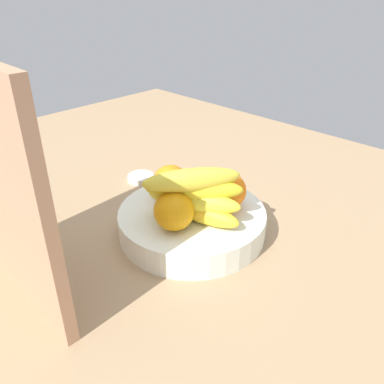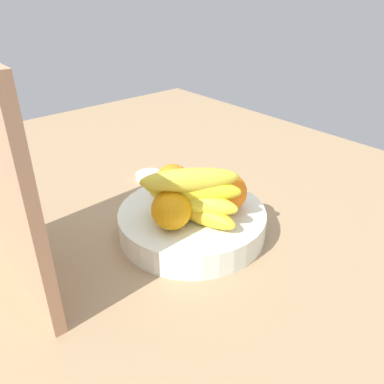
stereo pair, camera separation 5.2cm
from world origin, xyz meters
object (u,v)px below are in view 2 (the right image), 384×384
object	(u,v)px
orange_center	(228,192)
banana_bunch	(193,195)
fruit_bowl	(192,222)
jar_lid	(149,176)
orange_front_right	(172,210)
orange_front_left	(173,182)
cutting_board	(0,184)

from	to	relation	value
orange_center	banana_bunch	distance (cm)	8.04
fruit_bowl	jar_lid	bearing A→B (deg)	-16.48
fruit_bowl	orange_front_right	size ratio (longest dim) A/B	3.95
fruit_bowl	jar_lid	size ratio (longest dim) A/B	4.38
orange_front_left	banana_bunch	bearing A→B (deg)	163.99
banana_bunch	jar_lid	world-z (taller)	banana_bunch
fruit_bowl	banana_bunch	world-z (taller)	banana_bunch
orange_front_left	orange_front_right	bearing A→B (deg)	140.45
jar_lid	orange_front_right	bearing A→B (deg)	152.87
orange_front_right	orange_front_left	bearing A→B (deg)	-39.55
fruit_bowl	orange_front_right	xyz separation A→B (cm)	(-1.89, 6.29, 6.01)
orange_front_right	banana_bunch	distance (cm)	4.55
orange_front_right	orange_center	bearing A→B (deg)	-99.21
fruit_bowl	orange_front_left	xyz separation A→B (cm)	(6.17, -0.37, 6.01)
cutting_board	jar_lid	size ratio (longest dim) A/B	5.66
fruit_bowl	orange_center	size ratio (longest dim) A/B	3.95
banana_bunch	jar_lid	size ratio (longest dim) A/B	2.75
cutting_board	jar_lid	bearing A→B (deg)	-63.47
banana_bunch	cutting_board	bearing A→B (deg)	70.58
orange_front_right	banana_bunch	size ratio (longest dim) A/B	0.40
cutting_board	banana_bunch	bearing A→B (deg)	-108.27
orange_front_left	banana_bunch	distance (cm)	9.37
orange_front_right	orange_center	world-z (taller)	same
orange_center	jar_lid	xyz separation A→B (cm)	(28.38, -1.67, -7.87)
fruit_bowl	cutting_board	xyz separation A→B (cm)	(7.03, 29.68, 15.51)
orange_center	orange_front_left	bearing A→B (deg)	27.61
orange_front_right	orange_center	size ratio (longest dim) A/B	1.00
orange_front_left	orange_front_right	xyz separation A→B (cm)	(-8.06, 6.66, 0.00)
fruit_bowl	cutting_board	distance (cm)	34.22
orange_front_left	jar_lid	xyz separation A→B (cm)	(18.39, -6.90, -7.87)
cutting_board	orange_front_left	bearing A→B (deg)	-90.49
orange_center	cutting_board	world-z (taller)	cutting_board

